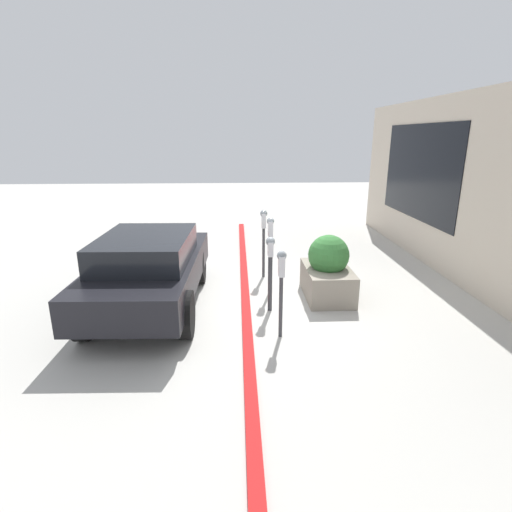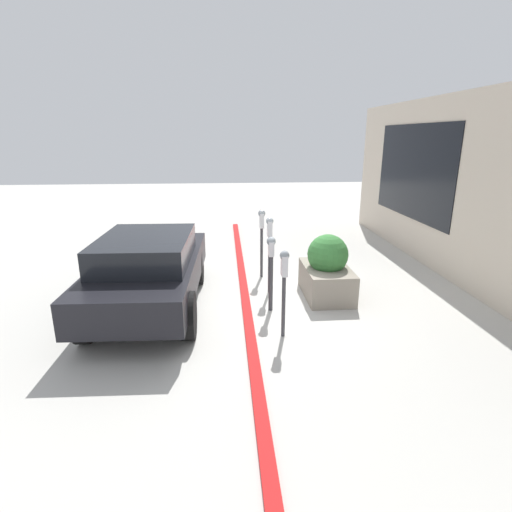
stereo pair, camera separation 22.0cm
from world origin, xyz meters
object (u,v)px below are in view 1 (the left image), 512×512
(parking_meter_middle, at_px, (270,238))
(parking_meter_second, at_px, (270,262))
(parking_meter_fourth, at_px, (264,229))
(planter_box, at_px, (328,271))
(parking_meter_nearest, at_px, (281,276))
(parked_car_front, at_px, (149,268))

(parking_meter_middle, bearing_deg, parking_meter_second, 175.35)
(parking_meter_fourth, bearing_deg, planter_box, -136.13)
(parking_meter_middle, relative_size, parking_meter_fourth, 1.01)
(parking_meter_nearest, distance_m, planter_box, 1.97)
(parking_meter_fourth, xyz_separation_m, planter_box, (-1.21, -1.16, -0.58))
(parking_meter_middle, relative_size, parked_car_front, 0.39)
(planter_box, bearing_deg, parking_meter_middle, 76.15)
(parking_meter_second, distance_m, parked_car_front, 2.18)
(parking_meter_second, distance_m, parking_meter_fourth, 1.81)
(parking_meter_nearest, bearing_deg, parking_meter_fourth, 1.73)
(parking_meter_middle, bearing_deg, parking_meter_nearest, -179.50)
(parking_meter_middle, height_order, planter_box, parking_meter_middle)
(parking_meter_nearest, bearing_deg, parked_car_front, 61.21)
(parked_car_front, bearing_deg, planter_box, -82.45)
(parking_meter_second, xyz_separation_m, parked_car_front, (0.25, 2.16, -0.16))
(parking_meter_nearest, height_order, parking_meter_middle, parking_meter_middle)
(parking_meter_middle, xyz_separation_m, planter_box, (-0.27, -1.10, -0.60))
(parking_meter_second, relative_size, planter_box, 0.99)
(planter_box, bearing_deg, parked_car_front, 95.78)
(planter_box, distance_m, parked_car_front, 3.35)
(planter_box, bearing_deg, parking_meter_second, 116.86)
(parking_meter_second, bearing_deg, parking_meter_nearest, -174.98)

